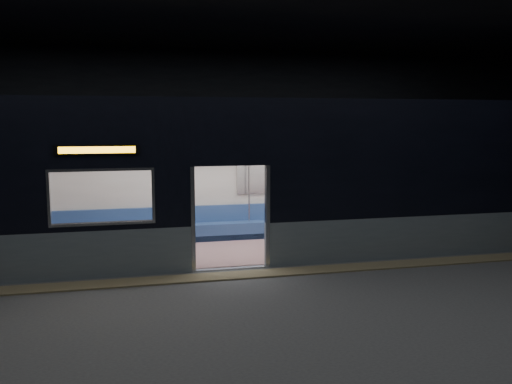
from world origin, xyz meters
name	(u,v)px	position (x,y,z in m)	size (l,w,h in m)	color
station_floor	(242,285)	(0.00, 0.00, -0.01)	(24.00, 14.00, 0.01)	#47494C
station_envelope	(241,76)	(0.00, 0.00, 3.66)	(24.00, 14.00, 5.00)	black
tactile_strip	(236,275)	(0.00, 0.55, 0.01)	(22.80, 0.50, 0.03)	#8C7F59
metro_car	(218,170)	(0.00, 2.54, 1.85)	(18.00, 3.04, 3.35)	gray
passenger	(350,205)	(3.58, 3.55, 0.78)	(0.43, 0.69, 1.33)	black
handbag	(355,210)	(3.63, 3.33, 0.67)	(0.28, 0.24, 0.14)	black
transit_map	(258,179)	(1.24, 3.85, 1.47)	(0.98, 0.03, 0.64)	white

